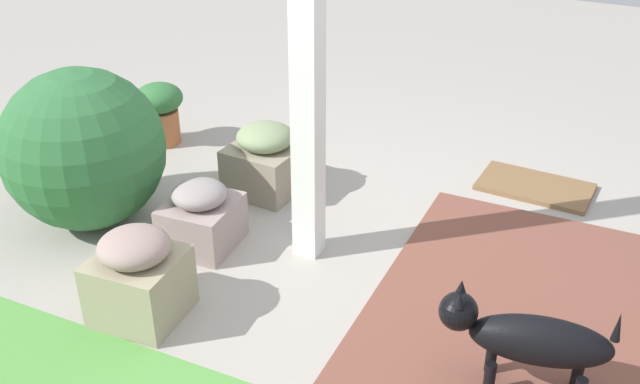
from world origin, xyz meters
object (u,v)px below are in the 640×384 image
at_px(porch_pillar, 307,39).
at_px(terracotta_pot_broad, 160,110).
at_px(stone_planter_nearest, 266,160).
at_px(doormat, 535,187).
at_px(stone_planter_near, 201,216).
at_px(stone_planter_mid, 138,276).
at_px(dog, 528,338).
at_px(round_shrub, 83,149).

xyz_separation_m(porch_pillar, terracotta_pot_broad, (1.53, -0.80, -0.94)).
bearing_deg(stone_planter_nearest, doormat, -154.97).
height_order(stone_planter_near, stone_planter_mid, stone_planter_mid).
relative_size(stone_planter_mid, doormat, 0.68).
bearing_deg(doormat, terracotta_pot_broad, 9.51).
height_order(stone_planter_nearest, stone_planter_mid, stone_planter_mid).
bearing_deg(stone_planter_mid, terracotta_pot_broad, -57.32).
height_order(stone_planter_mid, dog, dog).
relative_size(porch_pillar, stone_planter_near, 5.74).
bearing_deg(doormat, stone_planter_near, 42.40).
bearing_deg(stone_planter_nearest, stone_planter_mid, 92.30).
relative_size(stone_planter_near, doormat, 0.61).
relative_size(terracotta_pot_broad, dog, 0.62).
height_order(porch_pillar, stone_planter_mid, porch_pillar).
xyz_separation_m(round_shrub, dog, (-2.53, 0.34, -0.17)).
distance_m(stone_planter_nearest, stone_planter_near, 0.70).
xyz_separation_m(stone_planter_mid, terracotta_pot_broad, (1.05, -1.63, 0.03)).
bearing_deg(dog, stone_planter_mid, 8.36).
bearing_deg(porch_pillar, stone_planter_near, 18.24).
bearing_deg(porch_pillar, stone_planter_nearest, -43.60).
relative_size(stone_planter_nearest, round_shrub, 0.51).
bearing_deg(doormat, dog, 98.63).
bearing_deg(stone_planter_mid, porch_pillar, -120.37).
relative_size(round_shrub, dog, 1.29).
bearing_deg(stone_planter_nearest, stone_planter_near, 88.40).
height_order(porch_pillar, stone_planter_nearest, porch_pillar).
bearing_deg(dog, stone_planter_nearest, -31.15).
bearing_deg(stone_planter_near, round_shrub, 3.75).
distance_m(porch_pillar, dog, 1.65).
distance_m(porch_pillar, stone_planter_mid, 1.36).
bearing_deg(terracotta_pot_broad, round_shrub, 103.85).
distance_m(round_shrub, doormat, 2.72).
height_order(stone_planter_nearest, dog, dog).
bearing_deg(stone_planter_near, porch_pillar, -161.76).
distance_m(stone_planter_nearest, terracotta_pot_broad, 1.03).
distance_m(terracotta_pot_broad, doormat, 2.56).
bearing_deg(round_shrub, dog, 172.34).
bearing_deg(terracotta_pot_broad, doormat, -170.49).
xyz_separation_m(stone_planter_nearest, doormat, (-1.52, -0.71, -0.19)).
relative_size(stone_planter_near, stone_planter_mid, 0.89).
bearing_deg(stone_planter_nearest, porch_pillar, 136.40).
xyz_separation_m(round_shrub, doormat, (-2.26, -1.45, -0.44)).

